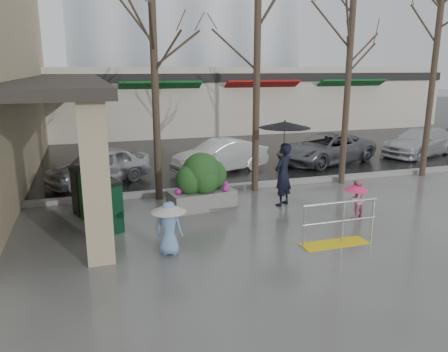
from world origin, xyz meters
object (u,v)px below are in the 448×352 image
child_pink (356,196)px  car_d (420,142)px  planter (202,182)px  car_c (326,149)px  child_blue (169,222)px  tree_east (439,26)px  tree_midwest (258,25)px  news_boxes (96,198)px  car_a (98,166)px  woman (284,154)px  tree_west (153,28)px  tree_mideast (351,40)px  handrail (337,228)px  car_b (220,156)px

child_pink → car_d: bearing=-163.4°
planter → car_c: size_ratio=0.44×
child_blue → planter: planter is taller
tree_east → child_pink: 7.84m
tree_midwest → child_blue: bearing=-131.0°
news_boxes → car_a: bearing=66.9°
woman → car_d: 10.62m
tree_west → tree_mideast: 6.50m
handrail → tree_mideast: (3.14, 4.80, 4.48)m
child_pink → tree_west: bearing=-59.0°
car_d → handrail: bearing=-68.0°
tree_midwest → car_a: (-4.92, 2.48, -4.60)m
child_pink → car_d: (7.93, 6.70, 0.00)m
tree_mideast → tree_east: (3.50, -0.00, 0.52)m
child_pink → car_a: size_ratio=0.29×
handrail → car_c: bearing=61.5°
woman → tree_west: bearing=-62.7°
woman → car_a: (-5.12, 4.20, -0.92)m
handrail → news_boxes: (-5.28, 3.21, 0.28)m
tree_east → car_b: size_ratio=1.88×
handrail → car_d: (9.35, 8.10, 0.25)m
tree_midwest → planter: 5.09m
planter → car_c: bearing=33.3°
tree_west → woman: tree_west is taller
news_boxes → tree_east: bearing=-12.8°
tree_west → car_d: bearing=14.6°
tree_midwest → car_b: size_ratio=1.83×
woman → tree_east: bearing=158.8°
tree_west → tree_east: tree_east is taller
car_d → tree_east: bearing=-58.3°
handrail → tree_west: tree_west is taller
woman → child_pink: woman is taller
planter → car_c: planter is taller
car_b → car_c: size_ratio=0.84×
tree_west → tree_midwest: 3.20m
tree_west → child_pink: size_ratio=6.31×
tree_west → tree_east: bearing=0.0°
planter → car_a: size_ratio=0.54×
news_boxes → child_pink: bearing=-35.4°
tree_west → car_b: 6.05m
woman → news_boxes: size_ratio=1.07×
car_a → child_pink: bearing=21.0°
handrail → car_b: bearing=93.5°
child_pink → car_c: bearing=-137.4°
handrail → tree_east: bearing=35.9°
planter → news_boxes: size_ratio=0.84×
woman → news_boxes: woman is taller
child_pink → news_boxes: (-6.69, 1.80, 0.03)m
tree_west → woman: (3.40, -1.73, -3.54)m
tree_east → car_c: 6.14m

